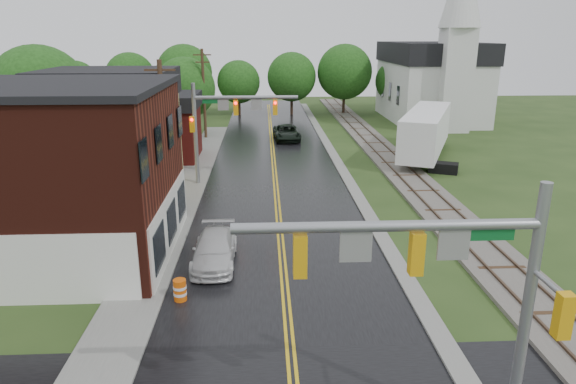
{
  "coord_description": "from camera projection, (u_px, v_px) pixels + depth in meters",
  "views": [
    {
      "loc": [
        -0.82,
        -8.89,
        10.43
      ],
      "look_at": [
        0.26,
        13.47,
        3.5
      ],
      "focal_mm": 32.0,
      "sensor_mm": 36.0,
      "label": 1
    }
  ],
  "objects": [
    {
      "name": "church",
      "position": [
        435.0,
        73.0,
        62.07
      ],
      "size": [
        10.4,
        18.4,
        20.0
      ],
      "color": "silver",
      "rests_on": "ground"
    },
    {
      "name": "traffic_signal_near",
      "position": [
        446.0,
        273.0,
        12.2
      ],
      "size": [
        7.34,
        0.3,
        7.2
      ],
      "color": "gray",
      "rests_on": "ground"
    },
    {
      "name": "curb_right",
      "position": [
        334.0,
        157.0,
        45.25
      ],
      "size": [
        0.8,
        70.0,
        0.12
      ],
      "primitive_type": "cube",
      "color": "gray",
      "rests_on": "ground"
    },
    {
      "name": "pickup_white",
      "position": [
        215.0,
        250.0,
        24.13
      ],
      "size": [
        1.98,
        4.81,
        1.39
      ],
      "primitive_type": "imported",
      "rotation": [
        0.0,
        0.0,
        -0.01
      ],
      "color": "silver",
      "rests_on": "ground"
    },
    {
      "name": "semi_trailer",
      "position": [
        426.0,
        131.0,
        44.13
      ],
      "size": [
        8.01,
        13.38,
        4.14
      ],
      "color": "black",
      "rests_on": "ground"
    },
    {
      "name": "railroad",
      "position": [
        386.0,
        155.0,
        45.43
      ],
      "size": [
        3.2,
        80.0,
        0.3
      ],
      "color": "#59544C",
      "rests_on": "ground"
    },
    {
      "name": "utility_pole_b",
      "position": [
        164.0,
        133.0,
        30.88
      ],
      "size": [
        1.8,
        0.28,
        9.0
      ],
      "color": "#382616",
      "rests_on": "ground"
    },
    {
      "name": "main_road",
      "position": [
        275.0,
        172.0,
        40.23
      ],
      "size": [
        10.0,
        90.0,
        0.02
      ],
      "primitive_type": "cube",
      "color": "black",
      "rests_on": "ground"
    },
    {
      "name": "suv_dark",
      "position": [
        287.0,
        133.0,
        52.13
      ],
      "size": [
        2.77,
        5.52,
        1.5
      ],
      "primitive_type": "imported",
      "rotation": [
        0.0,
        0.0,
        0.05
      ],
      "color": "black",
      "rests_on": "ground"
    },
    {
      "name": "brick_building",
      "position": [
        16.0,
        173.0,
        24.11
      ],
      "size": [
        14.3,
        10.3,
        8.3
      ],
      "color": "#41150E",
      "rests_on": "ground"
    },
    {
      "name": "construction_barrel",
      "position": [
        180.0,
        290.0,
        20.81
      ],
      "size": [
        0.56,
        0.56,
        0.93
      ],
      "primitive_type": "cylinder",
      "rotation": [
        0.0,
        0.0,
        -0.09
      ],
      "color": "#D85409",
      "rests_on": "ground"
    },
    {
      "name": "tree_left_c",
      "position": [
        123.0,
        100.0,
        47.7
      ],
      "size": [
        6.0,
        6.0,
        7.65
      ],
      "color": "black",
      "rests_on": "ground"
    },
    {
      "name": "tree_left_b",
      "position": [
        42.0,
        97.0,
        39.52
      ],
      "size": [
        7.6,
        7.6,
        9.69
      ],
      "color": "black",
      "rests_on": "ground"
    },
    {
      "name": "tree_left_e",
      "position": [
        186.0,
        90.0,
        53.56
      ],
      "size": [
        6.4,
        6.4,
        8.16
      ],
      "color": "black",
      "rests_on": "ground"
    },
    {
      "name": "sidewalk_left",
      "position": [
        186.0,
        192.0,
        35.17
      ],
      "size": [
        2.4,
        50.0,
        0.12
      ],
      "primitive_type": "cube",
      "color": "gray",
      "rests_on": "ground"
    },
    {
      "name": "yellow_house",
      "position": [
        114.0,
        144.0,
        34.96
      ],
      "size": [
        8.0,
        7.0,
        6.4
      ],
      "primitive_type": "cube",
      "color": "tan",
      "rests_on": "ground"
    },
    {
      "name": "traffic_signal_far",
      "position": [
        225.0,
        115.0,
        35.73
      ],
      "size": [
        7.34,
        0.43,
        7.2
      ],
      "color": "gray",
      "rests_on": "ground"
    },
    {
      "name": "darkred_building",
      "position": [
        156.0,
        134.0,
        43.88
      ],
      "size": [
        7.0,
        6.0,
        4.4
      ],
      "primitive_type": "cube",
      "color": "#3F0F0C",
      "rests_on": "ground"
    },
    {
      "name": "utility_pole_c",
      "position": [
        204.0,
        92.0,
        51.87
      ],
      "size": [
        1.8,
        0.28,
        9.0
      ],
      "color": "#382616",
      "rests_on": "ground"
    }
  ]
}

